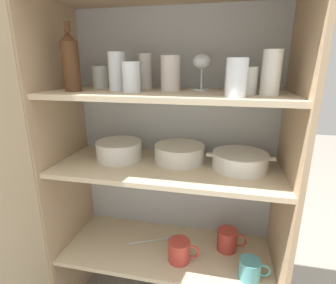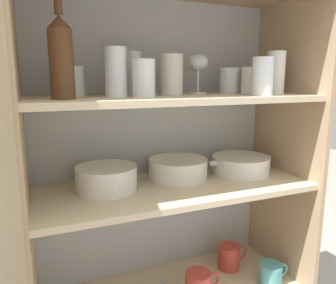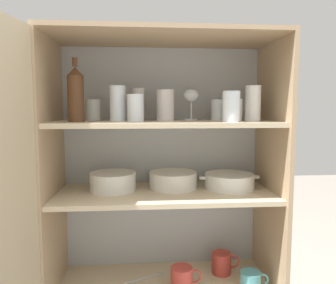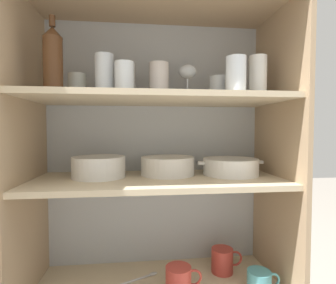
# 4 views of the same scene
# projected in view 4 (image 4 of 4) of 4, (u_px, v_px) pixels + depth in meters

# --- Properties ---
(cupboard_back_panel) EXTENTS (0.97, 0.02, 1.42)m
(cupboard_back_panel) POSITION_uv_depth(u_px,v_px,m) (155.00, 183.00, 1.20)
(cupboard_back_panel) COLOR #B2B7BC
(cupboard_back_panel) RESTS_ON ground_plane
(cupboard_side_left) EXTENTS (0.02, 0.41, 1.42)m
(cupboard_side_left) POSITION_uv_depth(u_px,v_px,m) (27.00, 196.00, 0.95)
(cupboard_side_left) COLOR tan
(cupboard_side_left) RESTS_ON ground_plane
(cupboard_side_right) EXTENTS (0.02, 0.41, 1.42)m
(cupboard_side_right) POSITION_uv_depth(u_px,v_px,m) (276.00, 190.00, 1.06)
(cupboard_side_right) COLOR tan
(cupboard_side_right) RESTS_ON ground_plane
(cupboard_top_panel) EXTENTS (0.97, 0.41, 0.02)m
(cupboard_top_panel) POSITION_uv_depth(u_px,v_px,m) (158.00, 2.00, 0.97)
(cupboard_top_panel) COLOR tan
(cupboard_top_panel) RESTS_ON cupboard_side_left
(shelf_board_middle) EXTENTS (0.94, 0.38, 0.02)m
(shelf_board_middle) POSITION_uv_depth(u_px,v_px,m) (158.00, 181.00, 1.00)
(shelf_board_middle) COLOR beige
(shelf_board_upper) EXTENTS (0.94, 0.38, 0.02)m
(shelf_board_upper) POSITION_uv_depth(u_px,v_px,m) (158.00, 99.00, 0.99)
(shelf_board_upper) COLOR beige
(tumbler_glass_0) EXTENTS (0.07, 0.07, 0.12)m
(tumbler_glass_0) POSITION_uv_depth(u_px,v_px,m) (236.00, 75.00, 0.90)
(tumbler_glass_0) COLOR white
(tumbler_glass_0) RESTS_ON shelf_board_upper
(tumbler_glass_1) EXTENTS (0.08, 0.08, 0.14)m
(tumbler_glass_1) POSITION_uv_depth(u_px,v_px,m) (159.00, 81.00, 1.03)
(tumbler_glass_1) COLOR silver
(tumbler_glass_1) RESTS_ON shelf_board_upper
(tumbler_glass_2) EXTENTS (0.07, 0.07, 0.11)m
(tumbler_glass_2) POSITION_uv_depth(u_px,v_px,m) (124.00, 78.00, 0.92)
(tumbler_glass_2) COLOR white
(tumbler_glass_2) RESTS_ON shelf_board_upper
(tumbler_glass_3) EXTENTS (0.08, 0.08, 0.09)m
(tumbler_glass_3) POSITION_uv_depth(u_px,v_px,m) (219.00, 88.00, 1.08)
(tumbler_glass_3) COLOR white
(tumbler_glass_3) RESTS_ON shelf_board_upper
(tumbler_glass_4) EXTENTS (0.07, 0.07, 0.09)m
(tumbler_glass_4) POSITION_uv_depth(u_px,v_px,m) (77.00, 86.00, 1.03)
(tumbler_glass_4) COLOR white
(tumbler_glass_4) RESTS_ON shelf_board_upper
(tumbler_glass_5) EXTENTS (0.07, 0.07, 0.15)m
(tumbler_glass_5) POSITION_uv_depth(u_px,v_px,m) (104.00, 75.00, 0.96)
(tumbler_glass_5) COLOR white
(tumbler_glass_5) RESTS_ON shelf_board_upper
(tumbler_glass_6) EXTENTS (0.08, 0.08, 0.09)m
(tumbler_glass_6) POSITION_uv_depth(u_px,v_px,m) (235.00, 85.00, 1.01)
(tumbler_glass_6) COLOR white
(tumbler_glass_6) RESTS_ON shelf_board_upper
(tumbler_glass_7) EXTENTS (0.07, 0.07, 0.15)m
(tumbler_glass_7) POSITION_uv_depth(u_px,v_px,m) (258.00, 76.00, 0.98)
(tumbler_glass_7) COLOR white
(tumbler_glass_7) RESTS_ON shelf_board_upper
(tumbler_glass_8) EXTENTS (0.06, 0.06, 0.14)m
(tumbler_glass_8) POSITION_uv_depth(u_px,v_px,m) (128.00, 81.00, 1.07)
(tumbler_glass_8) COLOR white
(tumbler_glass_8) RESTS_ON shelf_board_upper
(wine_glass_0) EXTENTS (0.07, 0.07, 0.14)m
(wine_glass_0) POSITION_uv_depth(u_px,v_px,m) (187.00, 74.00, 1.08)
(wine_glass_0) COLOR white
(wine_glass_0) RESTS_ON shelf_board_upper
(wine_bottle) EXTENTS (0.06, 0.06, 0.25)m
(wine_bottle) POSITION_uv_depth(u_px,v_px,m) (53.00, 59.00, 0.88)
(wine_bottle) COLOR #4C2D19
(wine_bottle) RESTS_ON shelf_board_upper
(plate_stack_white) EXTENTS (0.20, 0.20, 0.08)m
(plate_stack_white) POSITION_uv_depth(u_px,v_px,m) (99.00, 167.00, 1.02)
(plate_stack_white) COLOR white
(plate_stack_white) RESTS_ON shelf_board_middle
(mixing_bowl_large) EXTENTS (0.22, 0.22, 0.07)m
(mixing_bowl_large) POSITION_uv_depth(u_px,v_px,m) (168.00, 165.00, 1.07)
(mixing_bowl_large) COLOR silver
(mixing_bowl_large) RESTS_ON shelf_board_middle
(casserole_dish) EXTENTS (0.28, 0.22, 0.07)m
(casserole_dish) POSITION_uv_depth(u_px,v_px,m) (231.00, 167.00, 1.07)
(casserole_dish) COLOR white
(casserole_dish) RESTS_ON shelf_board_middle
(coffee_mug_primary) EXTENTS (0.13, 0.09, 0.10)m
(coffee_mug_primary) POSITION_uv_depth(u_px,v_px,m) (223.00, 260.00, 1.11)
(coffee_mug_primary) COLOR #BC3D33
(coffee_mug_primary) RESTS_ON shelf_board_lower
(coffee_mug_extra_1) EXTENTS (0.14, 0.10, 0.10)m
(coffee_mug_extra_1) POSITION_uv_depth(u_px,v_px,m) (179.00, 280.00, 0.97)
(coffee_mug_extra_1) COLOR #BC3D33
(coffee_mug_extra_1) RESTS_ON shelf_board_lower
(coffee_mug_extra_2) EXTENTS (0.12, 0.09, 0.08)m
(coffee_mug_extra_2) POSITION_uv_depth(u_px,v_px,m) (260.00, 282.00, 0.96)
(coffee_mug_extra_2) COLOR teal
(coffee_mug_extra_2) RESTS_ON shelf_board_lower
(serving_spoon) EXTENTS (0.19, 0.10, 0.01)m
(serving_spoon) POSITION_uv_depth(u_px,v_px,m) (138.00, 279.00, 1.05)
(serving_spoon) COLOR silver
(serving_spoon) RESTS_ON shelf_board_lower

